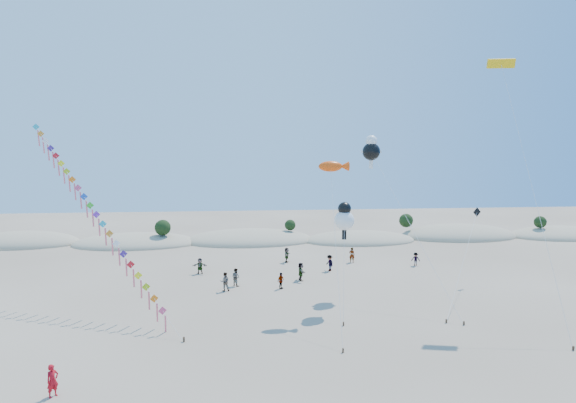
% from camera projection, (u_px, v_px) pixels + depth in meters
% --- Properties ---
extents(dune_ridge, '(145.30, 11.49, 5.57)m').
position_uv_depth(dune_ridge, '(257.00, 240.00, 69.94)').
color(dune_ridge, tan).
rests_on(dune_ridge, ground).
extents(kite_train, '(16.39, 16.97, 16.32)m').
position_uv_depth(kite_train, '(91.00, 208.00, 40.75)').
color(kite_train, '#3F2D1E').
rests_on(kite_train, ground).
extents(fish_kite, '(2.56, 10.22, 12.37)m').
position_uv_depth(fish_kite, '(334.00, 167.00, 40.08)').
color(fish_kite, '#3F2D1E').
rests_on(fish_kite, ground).
extents(cartoon_kite_low, '(1.87, 5.58, 8.95)m').
position_uv_depth(cartoon_kite_low, '(344.00, 218.00, 40.40)').
color(cartoon_kite_low, '#3F2D1E').
rests_on(cartoon_kite_low, ground).
extents(cartoon_kite_high, '(5.33, 12.52, 14.68)m').
position_uv_depth(cartoon_kite_high, '(371.00, 150.00, 46.24)').
color(cartoon_kite_high, '#3F2D1E').
rests_on(cartoon_kite_high, ground).
extents(parafoil_kite, '(2.30, 11.48, 20.96)m').
position_uv_depth(parafoil_kite, '(502.00, 68.00, 40.46)').
color(parafoil_kite, '#3F2D1E').
rests_on(parafoil_kite, ground).
extents(dark_kite, '(8.52, 11.68, 7.51)m').
position_uv_depth(dark_kite, '(470.00, 239.00, 45.12)').
color(dark_kite, '#3F2D1E').
rests_on(dark_kite, ground).
extents(flyer_foreground, '(0.75, 0.78, 1.80)m').
position_uv_depth(flyer_foreground, '(53.00, 381.00, 25.98)').
color(flyer_foreground, '#B40E18').
rests_on(flyer_foreground, ground).
extents(beachgoers, '(25.75, 12.13, 1.84)m').
position_uv_depth(beachgoers, '(288.00, 267.00, 51.18)').
color(beachgoers, slate).
rests_on(beachgoers, ground).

